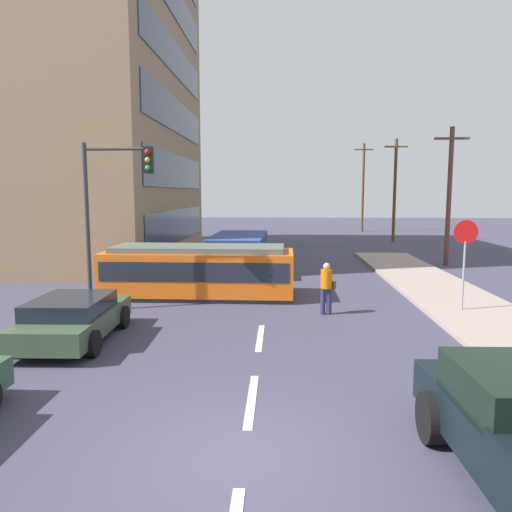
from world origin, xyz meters
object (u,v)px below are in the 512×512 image
at_px(utility_pole_far, 395,189).
at_px(utility_pole_distant, 363,186).
at_px(traffic_light_mast, 112,197).
at_px(pedestrian_crossing, 327,285).
at_px(stop_sign, 465,246).
at_px(parked_sedan_mid, 73,318).
at_px(utility_pole_mid, 449,194).
at_px(city_bus, 239,251).
at_px(streetcar_tram, 199,270).

xyz_separation_m(utility_pole_far, utility_pole_distant, (-0.80, 10.13, 0.33)).
relative_size(traffic_light_mast, utility_pole_far, 0.68).
relative_size(pedestrian_crossing, utility_pole_far, 0.21).
bearing_deg(utility_pole_far, stop_sign, -97.51).
distance_m(parked_sedan_mid, stop_sign, 11.90).
bearing_deg(traffic_light_mast, stop_sign, 1.12).
bearing_deg(utility_pole_far, traffic_light_mast, -121.18).
bearing_deg(utility_pole_distant, utility_pole_mid, -88.16).
height_order(pedestrian_crossing, stop_sign, stop_sign).
relative_size(parked_sedan_mid, utility_pole_far, 0.53).
relative_size(pedestrian_crossing, stop_sign, 0.58).
xyz_separation_m(city_bus, utility_pole_distant, (10.19, 25.71, 3.45)).
distance_m(stop_sign, utility_pole_far, 23.80).
relative_size(city_bus, utility_pole_distant, 0.68).
distance_m(parked_sedan_mid, traffic_light_mast, 4.54).
bearing_deg(stop_sign, city_bus, 134.81).
height_order(streetcar_tram, stop_sign, stop_sign).
bearing_deg(traffic_light_mast, parked_sedan_mid, -90.07).
relative_size(streetcar_tram, stop_sign, 2.44).
distance_m(city_bus, utility_pole_distant, 27.87).
height_order(utility_pole_mid, utility_pole_far, utility_pole_far).
xyz_separation_m(parked_sedan_mid, utility_pole_far, (14.37, 27.03, 3.56)).
distance_m(streetcar_tram, city_bus, 5.81).
xyz_separation_m(streetcar_tram, traffic_light_mast, (-2.38, -2.43, 2.76)).
relative_size(traffic_light_mast, utility_pole_distant, 0.63).
xyz_separation_m(utility_pole_mid, utility_pole_distant, (-0.73, 22.87, 0.70)).
height_order(parked_sedan_mid, utility_pole_mid, utility_pole_mid).
bearing_deg(utility_pole_far, streetcar_tram, -119.36).
bearing_deg(stop_sign, utility_pole_mid, 74.25).
bearing_deg(pedestrian_crossing, stop_sign, 4.03).
xyz_separation_m(streetcar_tram, utility_pole_far, (11.98, 21.30, 3.19)).
relative_size(pedestrian_crossing, utility_pole_distant, 0.19).
relative_size(city_bus, utility_pole_mid, 0.81).
height_order(traffic_light_mast, utility_pole_mid, utility_pole_mid).
distance_m(streetcar_tram, pedestrian_crossing, 5.16).
xyz_separation_m(pedestrian_crossing, utility_pole_mid, (7.42, 11.09, 2.87)).
bearing_deg(parked_sedan_mid, stop_sign, 17.34).
height_order(streetcar_tram, utility_pole_mid, utility_pole_mid).
distance_m(parked_sedan_mid, utility_pole_mid, 20.47).
relative_size(parked_sedan_mid, utility_pole_mid, 0.58).
bearing_deg(utility_pole_far, utility_pole_distant, 94.49).
xyz_separation_m(parked_sedan_mid, utility_pole_distant, (13.57, 37.16, 3.88)).
xyz_separation_m(city_bus, traffic_light_mast, (-3.37, -8.16, 2.69)).
relative_size(streetcar_tram, pedestrian_crossing, 4.21).
bearing_deg(parked_sedan_mid, traffic_light_mast, 89.93).
xyz_separation_m(stop_sign, traffic_light_mast, (-11.26, -0.22, 1.55)).
height_order(utility_pole_mid, utility_pole_distant, utility_pole_distant).
bearing_deg(city_bus, utility_pole_far, 54.80).
bearing_deg(traffic_light_mast, streetcar_tram, 45.60).
bearing_deg(utility_pole_distant, stop_sign, -93.92).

